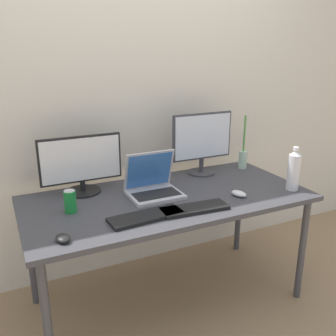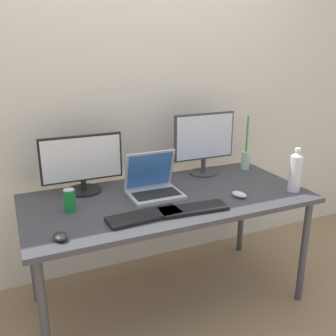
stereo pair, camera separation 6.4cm
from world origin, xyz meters
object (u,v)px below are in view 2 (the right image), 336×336
Objects in this scene: keyboard_main at (144,216)px; soda_can_near_keyboard at (70,200)px; monitor_left at (82,163)px; bamboo_vase at (246,158)px; water_bottle at (295,171)px; monitor_center at (204,141)px; keyboard_aux at (193,209)px; laptop_silver at (153,185)px; mouse_by_keyboard at (239,194)px; mouse_by_laptop at (60,237)px; work_desk at (168,205)px.

soda_can_near_keyboard reaches higher than keyboard_main.
monitor_left is 1.26× the size of bamboo_vase.
water_bottle is (1.21, -0.52, -0.06)m from monitor_left.
keyboard_aux is (-0.36, -0.54, -0.23)m from monitor_center.
laptop_silver is at bearing -154.85° from monitor_center.
water_bottle reaches higher than mouse_by_keyboard.
water_bottle is 2.21× the size of soda_can_near_keyboard.
mouse_by_laptop is at bearing -107.93° from soda_can_near_keyboard.
work_desk is 13.60× the size of soda_can_near_keyboard.
monitor_left is at bearing 132.63° from mouse_by_keyboard.
bamboo_vase reaches higher than monitor_left.
bamboo_vase is at bearing 92.18° from water_bottle.
work_desk is 4.28× the size of keyboard_main.
mouse_by_keyboard is (0.84, -0.47, -0.17)m from monitor_left.
monitor_center is 1.63× the size of water_bottle.
keyboard_aux reaches higher than work_desk.
laptop_silver reaches higher than mouse_by_keyboard.
mouse_by_keyboard is 1.07m from mouse_by_laptop.
mouse_by_laptop is 1.44m from water_bottle.
mouse_by_laptop is at bearing -151.96° from monitor_center.
monitor_center is (0.85, 0.00, 0.05)m from monitor_left.
keyboard_main is 1.05× the size of keyboard_aux.
laptop_silver is 0.51m from soda_can_near_keyboard.
water_bottle reaches higher than laptop_silver.
water_bottle is at bearing -20.06° from laptop_silver.
bamboo_vase reaches higher than mouse_by_keyboard.
bamboo_vase is at bearing 19.34° from work_desk.
laptop_silver is at bearing -30.18° from monitor_left.
work_desk is at bearing 136.48° from mouse_by_keyboard.
water_bottle is (0.83, -0.30, 0.07)m from laptop_silver.
keyboard_aux is 0.86m from bamboo_vase.
water_bottle is at bearing -7.34° from mouse_by_laptop.
soda_can_near_keyboard reaches higher than keyboard_aux.
monitor_left is 0.75m from keyboard_aux.
mouse_by_keyboard is at bearing -91.86° from monitor_center.
water_bottle is (1.00, -0.01, 0.12)m from keyboard_main.
monitor_left is 0.97m from mouse_by_keyboard.
monitor_center reaches higher than keyboard_aux.
monitor_left is at bearing 156.59° from water_bottle.
laptop_silver is 0.52m from mouse_by_keyboard.
mouse_by_laptop is (-0.72, -0.04, 0.01)m from keyboard_aux.
mouse_by_laptop is at bearing -157.04° from work_desk.
water_bottle is at bearing -11.06° from soda_can_near_keyboard.
keyboard_aux is 3.71× the size of mouse_by_keyboard.
monitor_center is 3.59× the size of soda_can_near_keyboard.
keyboard_main is at bearing -119.58° from laptop_silver.
water_bottle is 0.50m from bamboo_vase.
laptop_silver is at bearing 114.57° from keyboard_aux.
keyboard_aux is at bearing -6.15° from mouse_by_laptop.
monitor_left is at bearing -179.83° from monitor_center.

